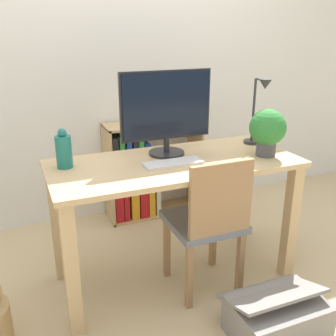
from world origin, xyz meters
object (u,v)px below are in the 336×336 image
Objects in this scene: vase at (64,150)px; desk_lamp at (259,105)px; monitor at (166,109)px; potted_plant at (267,130)px; chair at (209,220)px; bookshelf at (139,175)px; storage_box at (277,317)px; keyboard at (173,163)px.

desk_lamp reaches higher than vase.
desk_lamp is (0.60, -0.06, -0.01)m from monitor.
potted_plant is at bearing -25.10° from monitor.
chair is 1.10m from bookshelf.
monitor reaches higher than vase.
vase reaches higher than chair.
monitor is 2.55× the size of vase.
bookshelf is (0.07, 0.75, -0.68)m from monitor.
potted_plant is 0.33× the size of chair.
potted_plant is at bearing -12.13° from vase.
storage_box is (0.16, -0.46, -0.36)m from chair.
chair is at bearing -166.57° from potted_plant.
desk_lamp is at bearing 70.88° from potted_plant.
monitor is 0.66× the size of chair.
potted_plant is (1.13, -0.24, 0.06)m from vase.
monitor is at bearing 108.57° from storage_box.
desk_lamp is 1.23m from storage_box.
potted_plant is 0.58× the size of storage_box.
potted_plant reaches higher than storage_box.
potted_plant is (0.57, -0.06, 0.15)m from keyboard.
vase reaches higher than keyboard.
chair is (-0.42, -0.10, -0.46)m from potted_plant.
chair is (0.11, -0.35, -0.57)m from monitor.
storage_box is (-0.26, -0.56, -0.81)m from potted_plant.
storage_box is (0.27, -0.81, -0.93)m from monitor.
monitor is 0.60m from desk_lamp.
monitor is 1.16× the size of storage_box.
potted_plant is (-0.07, -0.19, -0.10)m from desk_lamp.
monitor is 0.62m from vase.
monitor reaches higher than keyboard.
desk_lamp is at bearing 32.35° from chair.
storage_box is (0.21, -1.56, -0.25)m from bookshelf.
vase is 1.12m from bookshelf.
keyboard is at bearing 173.85° from potted_plant.
desk_lamp is at bearing -2.36° from vase.
desk_lamp reaches higher than storage_box.
potted_plant is at bearing 14.69° from chair.
potted_plant is at bearing 64.83° from storage_box.
chair reaches higher than keyboard.
desk_lamp reaches higher than bookshelf.
desk_lamp is at bearing -5.32° from monitor.
monitor is 1.68× the size of keyboard.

